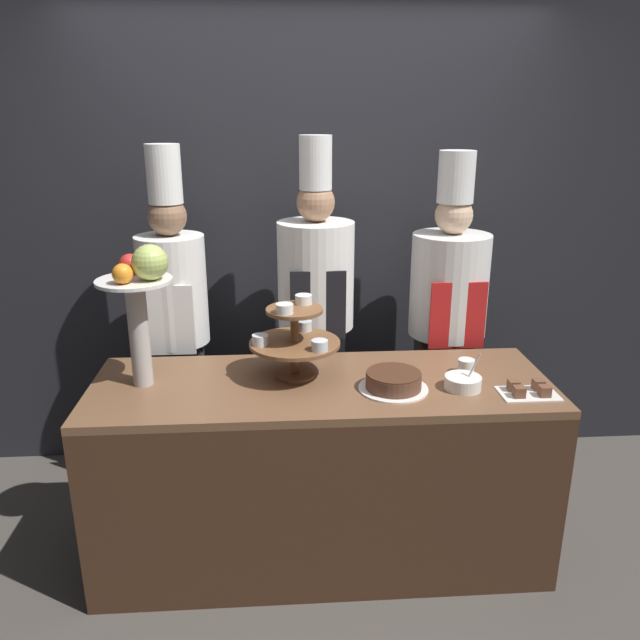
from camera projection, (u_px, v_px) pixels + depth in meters
ground_plane at (327, 603)px, 2.63m from camera, size 14.00×14.00×0.00m
wall_back at (309, 221)px, 3.45m from camera, size 10.00×0.06×2.80m
buffet_counter at (321, 469)px, 2.82m from camera, size 1.98×0.70×0.86m
tiered_stand at (295, 337)px, 2.69m from camera, size 0.40×0.40×0.35m
fruit_pedestal at (140, 292)px, 2.54m from camera, size 0.31×0.31×0.61m
cake_round at (394, 381)px, 2.61m from camera, size 0.29×0.29×0.08m
cup_white at (466, 366)px, 2.77m from camera, size 0.07×0.07×0.07m
cake_square_tray at (529, 390)px, 2.57m from camera, size 0.24×0.16×0.05m
serving_bowl_near at (463, 382)px, 2.62m from camera, size 0.15×0.15×0.16m
chef_left at (175, 315)px, 3.18m from camera, size 0.34×0.34×1.83m
chef_center_left at (316, 309)px, 3.22m from camera, size 0.39×0.39×1.87m
chef_center_right at (447, 314)px, 3.28m from camera, size 0.40×0.40×1.80m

